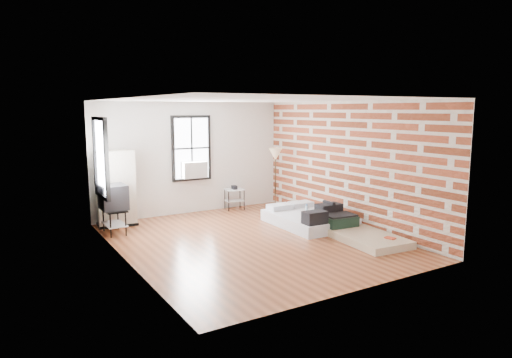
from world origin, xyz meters
TOP-DOWN VIEW (x-y plane):
  - ground at (0.00, 0.00)m, footprint 6.00×6.00m
  - room_shell at (0.23, 0.36)m, footprint 5.02×6.02m
  - mattress_main at (1.74, 0.37)m, footprint 1.48×1.97m
  - mattress_bare at (1.94, -0.98)m, footprint 1.15×1.96m
  - wardrobe at (-1.99, 2.65)m, footprint 0.91×0.58m
  - side_table at (1.09, 2.72)m, footprint 0.54×0.46m
  - floor_lamp at (2.02, 2.19)m, footprint 0.35×0.35m
  - tv_stand at (-2.21, 1.98)m, footprint 0.53×0.75m

SIDE VIEW (x-z plane):
  - ground at x=0.00m, z-range 0.00..0.00m
  - mattress_bare at x=1.94m, z-range -0.08..0.32m
  - mattress_main at x=1.74m, z-range -0.14..0.48m
  - side_table at x=1.09m, z-range 0.11..0.75m
  - tv_stand at x=-2.21m, z-range 0.23..1.28m
  - wardrobe at x=-1.99m, z-range 0.00..1.71m
  - floor_lamp at x=2.02m, z-range 0.57..2.19m
  - room_shell at x=0.23m, z-range 0.33..3.14m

